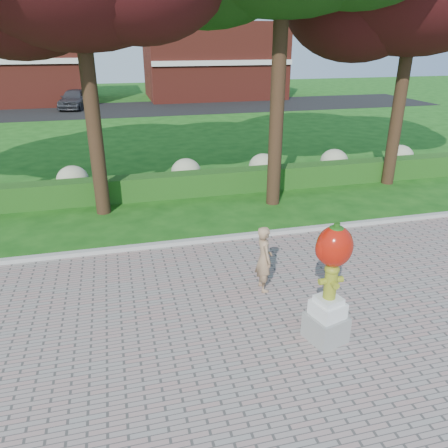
% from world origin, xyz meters
% --- Properties ---
extents(ground, '(100.00, 100.00, 0.00)m').
position_xyz_m(ground, '(0.00, 0.00, 0.00)').
color(ground, '#164B12').
rests_on(ground, ground).
extents(curb, '(40.00, 0.18, 0.15)m').
position_xyz_m(curb, '(0.00, 3.00, 0.07)').
color(curb, '#ADADA5').
rests_on(curb, ground).
extents(lawn_hedge, '(24.00, 0.70, 0.80)m').
position_xyz_m(lawn_hedge, '(0.00, 7.00, 0.40)').
color(lawn_hedge, '#244C15').
rests_on(lawn_hedge, ground).
extents(hydrangea_row, '(20.10, 1.10, 0.99)m').
position_xyz_m(hydrangea_row, '(0.57, 8.00, 0.55)').
color(hydrangea_row, tan).
rests_on(hydrangea_row, ground).
extents(street, '(50.00, 8.00, 0.02)m').
position_xyz_m(street, '(0.00, 28.00, 0.01)').
color(street, black).
rests_on(street, ground).
extents(building_right, '(12.00, 8.00, 6.40)m').
position_xyz_m(building_right, '(8.00, 34.00, 3.20)').
color(building_right, maroon).
rests_on(building_right, ground).
extents(hydrant_sculpture, '(0.77, 0.77, 2.30)m').
position_xyz_m(hydrant_sculpture, '(1.92, -1.57, 1.26)').
color(hydrant_sculpture, gray).
rests_on(hydrant_sculpture, walkway).
extents(woman, '(0.36, 0.54, 1.48)m').
position_xyz_m(woman, '(1.39, 0.35, 0.78)').
color(woman, '#A07D5B').
rests_on(woman, walkway).
extents(parked_car, '(2.70, 4.69, 1.50)m').
position_xyz_m(parked_car, '(-4.14, 29.36, 0.77)').
color(parked_car, '#3C3E44').
rests_on(parked_car, street).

